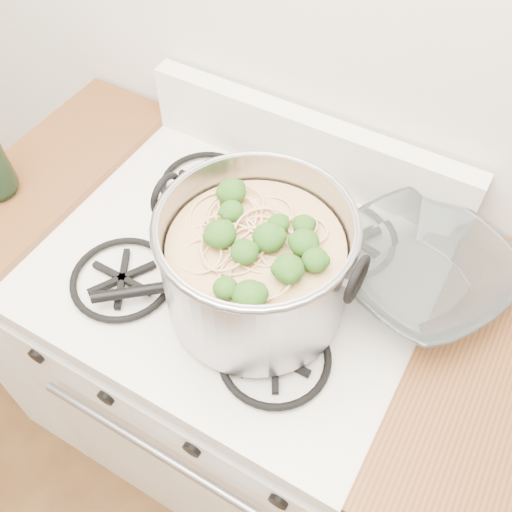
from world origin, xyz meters
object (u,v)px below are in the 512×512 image
(spatula, at_px, (227,278))
(glass_bowl, at_px, (417,276))
(stock_pot, at_px, (256,265))
(gas_range, at_px, (240,369))

(spatula, xyz_separation_m, glass_bowl, (0.31, 0.18, 0.00))
(stock_pot, xyz_separation_m, glass_bowl, (0.25, 0.19, -0.09))
(stock_pot, distance_m, glass_bowl, 0.32)
(stock_pot, bearing_deg, spatula, 174.77)
(stock_pot, relative_size, glass_bowl, 2.84)
(gas_range, relative_size, stock_pot, 2.51)
(gas_range, bearing_deg, glass_bowl, 20.63)
(spatula, bearing_deg, stock_pot, 44.43)
(stock_pot, xyz_separation_m, spatula, (-0.07, 0.01, -0.09))
(gas_range, height_order, glass_bowl, glass_bowl)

